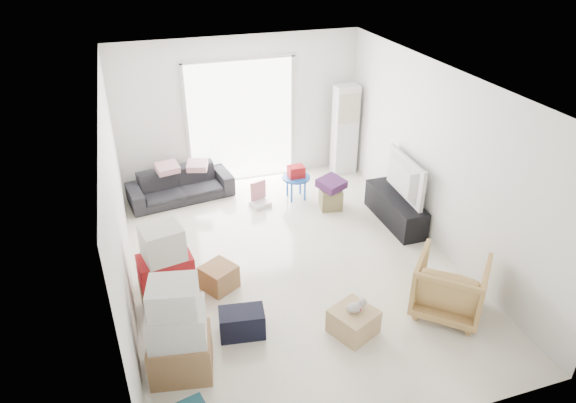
% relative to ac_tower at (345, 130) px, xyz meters
% --- Properties ---
extents(room_shell, '(4.98, 6.48, 3.18)m').
position_rel_ac_tower_xyz_m(room_shell, '(-1.95, -2.65, 0.48)').
color(room_shell, white).
rests_on(room_shell, ground).
extents(sliding_door, '(2.10, 0.04, 2.33)m').
position_rel_ac_tower_xyz_m(sliding_door, '(-1.95, 0.33, 0.37)').
color(sliding_door, white).
rests_on(sliding_door, room_shell).
extents(ac_tower, '(0.45, 0.30, 1.75)m').
position_rel_ac_tower_xyz_m(ac_tower, '(0.00, 0.00, 0.00)').
color(ac_tower, silver).
rests_on(ac_tower, room_shell).
extents(tv_console, '(0.42, 1.41, 0.47)m').
position_rel_ac_tower_xyz_m(tv_console, '(0.05, -2.05, -0.64)').
color(tv_console, black).
rests_on(tv_console, room_shell).
extents(television, '(0.74, 1.21, 0.15)m').
position_rel_ac_tower_xyz_m(television, '(0.05, -2.05, -0.33)').
color(television, black).
rests_on(television, tv_console).
extents(sofa, '(1.88, 0.80, 0.71)m').
position_rel_ac_tower_xyz_m(sofa, '(-3.22, -0.15, -0.52)').
color(sofa, black).
rests_on(sofa, room_shell).
extents(pillow_left, '(0.43, 0.37, 0.12)m').
position_rel_ac_tower_xyz_m(pillow_left, '(-3.40, -0.12, -0.10)').
color(pillow_left, '#C89299').
rests_on(pillow_left, sofa).
extents(pillow_right, '(0.41, 0.37, 0.12)m').
position_rel_ac_tower_xyz_m(pillow_right, '(-2.89, -0.18, -0.10)').
color(pillow_right, '#C89299').
rests_on(pillow_right, sofa).
extents(armchair, '(1.14, 1.14, 0.86)m').
position_rel_ac_tower_xyz_m(armchair, '(-0.38, -4.24, -0.45)').
color(armchair, tan).
rests_on(armchair, room_shell).
extents(box_stack_a, '(0.75, 0.66, 1.22)m').
position_rel_ac_tower_xyz_m(box_stack_a, '(-3.75, -4.22, -0.33)').
color(box_stack_a, '#A6704B').
rests_on(box_stack_a, room_shell).
extents(box_stack_b, '(0.71, 0.71, 1.24)m').
position_rel_ac_tower_xyz_m(box_stack_b, '(-3.75, -3.13, -0.34)').
color(box_stack_b, '#A6704B').
rests_on(box_stack_b, room_shell).
extents(box_stack_c, '(0.55, 0.47, 0.37)m').
position_rel_ac_tower_xyz_m(box_stack_c, '(-3.72, -2.47, -0.69)').
color(box_stack_c, '#A6704B').
rests_on(box_stack_c, room_shell).
extents(loose_box, '(0.56, 0.56, 0.34)m').
position_rel_ac_tower_xyz_m(loose_box, '(-3.07, -2.87, -0.70)').
color(loose_box, '#A6704B').
rests_on(loose_box, room_shell).
extents(duffel_bag, '(0.58, 0.40, 0.35)m').
position_rel_ac_tower_xyz_m(duffel_bag, '(-2.98, -3.85, -0.70)').
color(duffel_bag, black).
rests_on(duffel_bag, room_shell).
extents(ottoman, '(0.42, 0.42, 0.36)m').
position_rel_ac_tower_xyz_m(ottoman, '(-0.78, -1.29, -0.69)').
color(ottoman, olive).
rests_on(ottoman, room_shell).
extents(blanket, '(0.52, 0.52, 0.14)m').
position_rel_ac_tower_xyz_m(blanket, '(-0.78, -1.29, -0.44)').
color(blanket, '#4B1F4E').
rests_on(blanket, ottoman).
extents(kids_table, '(0.50, 0.50, 0.63)m').
position_rel_ac_tower_xyz_m(kids_table, '(-1.25, -0.77, -0.43)').
color(kids_table, blue).
rests_on(kids_table, room_shell).
extents(toy_walker, '(0.38, 0.36, 0.42)m').
position_rel_ac_tower_xyz_m(toy_walker, '(-1.94, -0.81, -0.76)').
color(toy_walker, silver).
rests_on(toy_walker, room_shell).
extents(wood_crate, '(0.64, 0.64, 0.32)m').
position_rel_ac_tower_xyz_m(wood_crate, '(-1.69, -4.23, -0.71)').
color(wood_crate, tan).
rests_on(wood_crate, room_shell).
extents(plush_bunny, '(0.27, 0.15, 0.14)m').
position_rel_ac_tower_xyz_m(plush_bunny, '(-1.66, -4.22, -0.49)').
color(plush_bunny, '#B2ADA8').
rests_on(plush_bunny, wood_crate).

